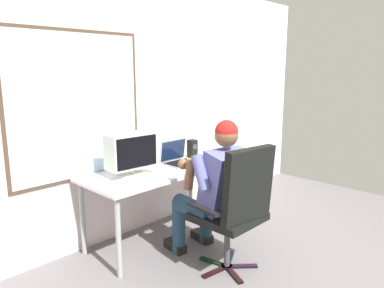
% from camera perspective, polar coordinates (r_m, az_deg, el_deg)
% --- Properties ---
extents(wall_rear, '(5.53, 0.08, 2.56)m').
position_cam_1_polar(wall_rear, '(3.75, -8.33, 5.85)').
color(wall_rear, silver).
rests_on(wall_rear, ground).
extents(desk, '(1.51, 0.67, 0.72)m').
position_cam_1_polar(desk, '(3.53, -4.89, -5.00)').
color(desk, '#909796').
rests_on(desk, ground).
extents(office_chair, '(0.63, 0.56, 1.08)m').
position_cam_1_polar(office_chair, '(2.95, 7.18, -9.19)').
color(office_chair, black).
rests_on(office_chair, ground).
extents(person_seated, '(0.56, 0.82, 1.26)m').
position_cam_1_polar(person_seated, '(3.11, 3.59, -6.90)').
color(person_seated, '#203C52').
rests_on(person_seated, ground).
extents(crt_monitor, '(0.45, 0.22, 0.39)m').
position_cam_1_polar(crt_monitor, '(3.27, -9.48, -1.11)').
color(crt_monitor, beige).
rests_on(crt_monitor, desk).
extents(laptop, '(0.34, 0.28, 0.24)m').
position_cam_1_polar(laptop, '(3.70, -2.24, -2.05)').
color(laptop, '#8E9A9E').
rests_on(laptop, desk).
extents(wine_glass, '(0.07, 0.07, 0.14)m').
position_cam_1_polar(wine_glass, '(3.77, 3.41, -1.32)').
color(wine_glass, silver).
rests_on(wine_glass, desk).
extents(desk_speaker, '(0.09, 0.10, 0.19)m').
position_cam_1_polar(desk_speaker, '(3.92, 0.05, -0.73)').
color(desk_speaker, black).
rests_on(desk_speaker, desk).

